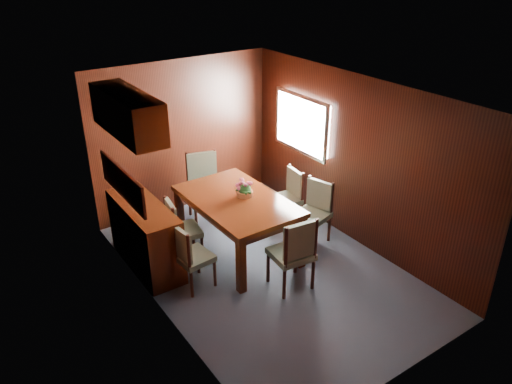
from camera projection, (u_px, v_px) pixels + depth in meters
ground at (266, 269)px, 6.67m from camera, size 4.50×4.50×0.00m
room_shell at (245, 149)px, 6.14m from camera, size 3.06×4.52×2.41m
sideboard at (146, 235)px, 6.58m from camera, size 0.48×1.40×0.90m
dining_table at (237, 206)px, 6.76m from camera, size 1.12×1.77×0.82m
chair_left_near at (189, 254)px, 6.11m from camera, size 0.44×0.46×0.89m
chair_left_far at (179, 227)px, 6.68m from camera, size 0.47×0.49×0.90m
chair_right_near at (315, 208)px, 7.11m from camera, size 0.53×0.54×0.93m
chair_right_far at (289, 194)px, 7.56m from camera, size 0.45×0.46×0.89m
chair_head at (295, 250)px, 6.05m from camera, size 0.52×0.51×1.01m
chair_foot at (204, 183)px, 7.70m from camera, size 0.62×0.60×1.07m
flower_centerpiece at (245, 188)px, 6.74m from camera, size 0.24×0.24×0.24m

